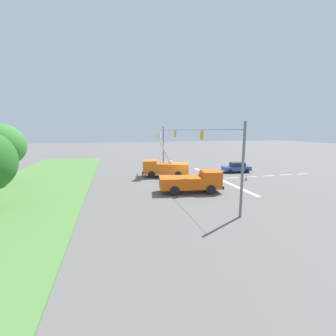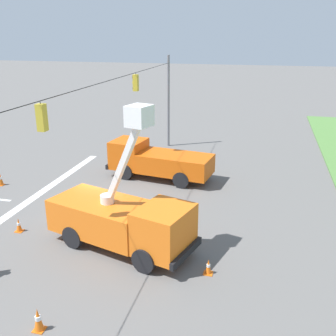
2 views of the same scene
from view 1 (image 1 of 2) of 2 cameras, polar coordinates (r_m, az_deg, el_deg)
The scene contains 13 objects.
ground_plane at distance 29.76m, azimuth 4.50°, elevation -3.19°, with size 200.00×200.00×0.00m, color #605E5B.
grass_verge at distance 29.52m, azimuth -30.91°, elevation -4.55°, with size 56.00×12.00×0.10m, color #517F3D.
lane_markings at distance 32.27m, azimuth 15.06°, elevation -2.48°, with size 17.60×15.25×0.01m.
signal_gantry at distance 29.13m, azimuth 4.60°, elevation 4.99°, with size 26.20×0.33×7.20m.
utility_truck_bucket_lift at distance 31.90m, azimuth -0.85°, elevation 0.23°, with size 4.10×6.85×6.28m.
utility_truck_support_near at distance 24.05m, azimuth 6.27°, elevation -3.44°, with size 3.22×6.87×2.28m.
sedan_blue at distance 36.93m, azimuth 17.02°, elevation 0.16°, with size 2.29×4.47×1.56m.
road_worker at distance 36.57m, azimuth 5.04°, elevation 0.79°, with size 0.62×0.35×1.77m.
traffic_cone_foreground_left at distance 32.48m, azimuth -7.85°, elevation -1.63°, with size 0.36×0.36×0.63m.
traffic_cone_foreground_right at distance 37.42m, azimuth -1.47°, elevation 0.09°, with size 0.36×0.36×0.80m.
traffic_cone_mid_left at distance 31.36m, azimuth 19.24°, elevation -2.28°, with size 0.36×0.36×0.82m.
traffic_cone_mid_right at distance 33.53m, azimuth 8.04°, elevation -1.23°, with size 0.36×0.36×0.67m.
traffic_cone_near_bucket at distance 41.10m, azimuth 3.78°, elevation 0.80°, with size 0.36×0.36×0.65m.
Camera 1 is at (-27.47, 9.37, 6.55)m, focal length 24.00 mm.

